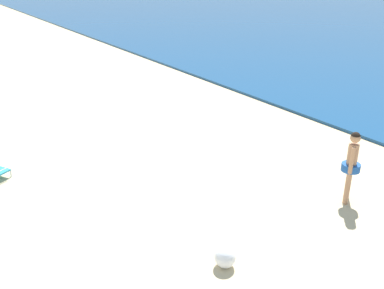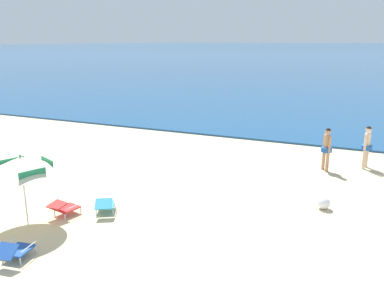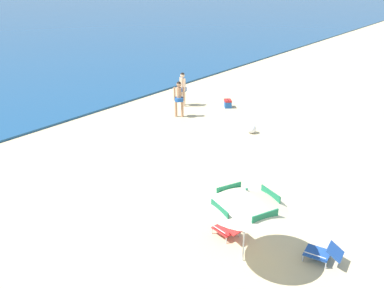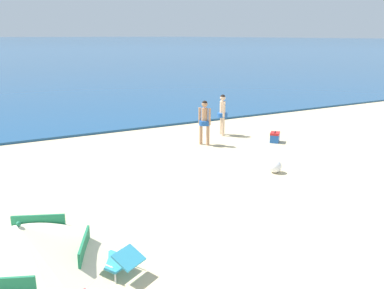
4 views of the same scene
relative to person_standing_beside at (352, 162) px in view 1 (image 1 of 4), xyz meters
name	(u,v)px [view 1 (image 1 of 4)]	position (x,y,z in m)	size (l,w,h in m)	color
person_standing_beside	(352,162)	(0.00, 0.00, 0.00)	(0.43, 0.45, 1.75)	tan
beach_ball	(225,257)	(0.32, -3.89, -0.81)	(0.40, 0.40, 0.40)	white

